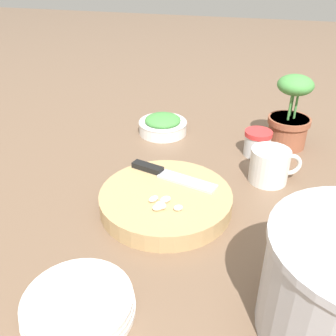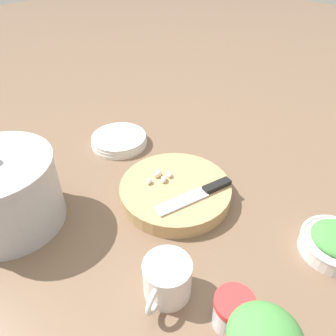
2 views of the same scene
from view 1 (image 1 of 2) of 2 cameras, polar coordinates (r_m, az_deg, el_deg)
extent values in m
plane|color=brown|center=(0.81, 2.47, -5.28)|extent=(5.00, 5.00, 0.00)
cylinder|color=tan|center=(0.78, -0.35, -4.95)|extent=(0.28, 0.28, 0.04)
cube|color=black|center=(0.85, -3.11, 0.10)|extent=(0.04, 0.08, 0.01)
cube|color=#B2B2B7|center=(0.80, 3.06, -2.03)|extent=(0.07, 0.14, 0.01)
ellipsoid|color=silver|center=(0.72, 1.57, -6.08)|extent=(0.02, 0.02, 0.01)
ellipsoid|color=white|center=(0.74, -2.21, -4.72)|extent=(0.03, 0.02, 0.01)
ellipsoid|color=#F0DDC5|center=(0.72, -1.12, -5.71)|extent=(0.02, 0.02, 0.02)
ellipsoid|color=#EEE2C8|center=(0.72, -1.50, -5.98)|extent=(0.03, 0.03, 0.01)
ellipsoid|color=silver|center=(0.74, -0.39, -4.80)|extent=(0.03, 0.03, 0.01)
cylinder|color=silver|center=(1.10, -0.80, 6.17)|extent=(0.14, 0.14, 0.03)
torus|color=silver|center=(1.10, -0.80, 6.98)|extent=(0.14, 0.14, 0.01)
ellipsoid|color=#478E42|center=(1.09, -0.81, 7.31)|extent=(0.10, 0.10, 0.03)
cylinder|color=silver|center=(1.01, 13.42, 3.40)|extent=(0.07, 0.07, 0.06)
cylinder|color=red|center=(0.99, 13.65, 5.14)|extent=(0.07, 0.07, 0.01)
cylinder|color=silver|center=(0.89, 15.17, 0.36)|extent=(0.09, 0.09, 0.08)
torus|color=silver|center=(0.91, 18.10, 0.49)|extent=(0.03, 0.06, 0.05)
cylinder|color=silver|center=(0.61, -13.38, -20.26)|extent=(0.17, 0.17, 0.01)
cylinder|color=silver|center=(0.61, -13.50, -19.66)|extent=(0.17, 0.17, 0.01)
cylinder|color=silver|center=(0.60, -13.62, -19.04)|extent=(0.17, 0.17, 0.01)
cylinder|color=#935138|center=(1.07, 17.72, 5.28)|extent=(0.10, 0.10, 0.08)
cylinder|color=#935138|center=(1.06, 17.99, 6.88)|extent=(0.11, 0.11, 0.02)
ellipsoid|color=#478E42|center=(1.03, 18.88, 11.89)|extent=(0.09, 0.09, 0.05)
cylinder|color=#478E42|center=(1.05, 18.46, 9.83)|extent=(0.01, 0.01, 0.09)
cylinder|color=#478E42|center=(1.04, 19.02, 9.47)|extent=(0.01, 0.01, 0.09)
cylinder|color=#478E42|center=(1.03, 18.18, 9.30)|extent=(0.01, 0.01, 0.09)
camera|label=2|loc=(1.06, 36.07, 30.80)|focal=35.00mm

